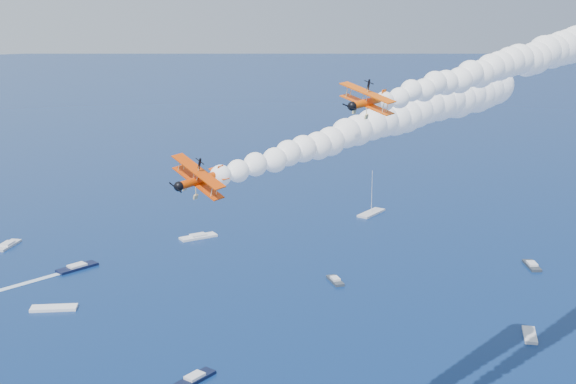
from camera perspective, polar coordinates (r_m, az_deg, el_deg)
biplane_lead at (r=89.09m, az=5.98°, el=6.68°), size 8.37×9.70×6.44m
biplane_trail at (r=80.68m, az=-6.57°, el=0.90°), size 8.48×9.84×7.06m
smoke_trail_lead at (r=115.00m, az=16.13°, el=9.14°), size 65.03×38.28×11.16m
smoke_trail_trail at (r=102.85m, az=7.08°, el=5.18°), size 65.12×40.34×11.16m
spectator_boats at (r=198.88m, az=-12.80°, el=-7.48°), size 218.06×174.43×0.70m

